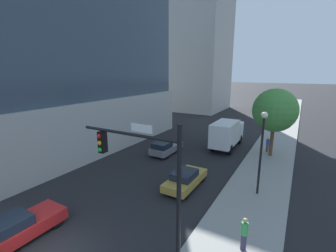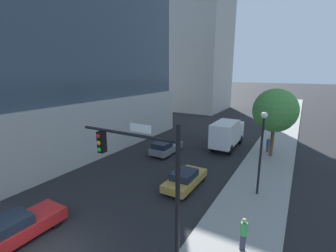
{
  "view_description": "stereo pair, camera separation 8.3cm",
  "coord_description": "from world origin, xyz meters",
  "px_view_note": "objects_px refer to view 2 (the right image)",
  "views": [
    {
      "loc": [
        9.7,
        -5.05,
        8.75
      ],
      "look_at": [
        -0.86,
        13.34,
        3.81
      ],
      "focal_mm": 24.96,
      "sensor_mm": 36.0,
      "label": 1
    },
    {
      "loc": [
        9.77,
        -5.01,
        8.75
      ],
      "look_at": [
        -0.86,
        13.34,
        3.81
      ],
      "focal_mm": 24.96,
      "sensor_mm": 36.0,
      "label": 2
    }
  ],
  "objects_px": {
    "street_tree": "(275,110)",
    "pedestrian_blue_shirt": "(268,145)",
    "traffic_light_pole": "(143,168)",
    "box_truck": "(227,133)",
    "pedestrian_green_shirt": "(243,234)",
    "street_lamp": "(262,142)",
    "car_gold": "(185,179)",
    "car_red": "(19,227)",
    "construction_building": "(193,32)",
    "car_gray": "(166,148)"
  },
  "relations": [
    {
      "from": "street_tree",
      "to": "pedestrian_blue_shirt",
      "type": "height_order",
      "value": "street_tree"
    },
    {
      "from": "street_tree",
      "to": "car_red",
      "type": "bearing_deg",
      "value": -116.47
    },
    {
      "from": "street_lamp",
      "to": "pedestrian_blue_shirt",
      "type": "xyz_separation_m",
      "value": [
        -0.65,
        10.05,
        -3.08
      ]
    },
    {
      "from": "car_red",
      "to": "car_gray",
      "type": "bearing_deg",
      "value": 90.0
    },
    {
      "from": "construction_building",
      "to": "car_red",
      "type": "height_order",
      "value": "construction_building"
    },
    {
      "from": "car_gold",
      "to": "car_red",
      "type": "height_order",
      "value": "car_red"
    },
    {
      "from": "construction_building",
      "to": "street_tree",
      "type": "height_order",
      "value": "construction_building"
    },
    {
      "from": "traffic_light_pole",
      "to": "car_gold",
      "type": "distance_m",
      "value": 8.31
    },
    {
      "from": "street_lamp",
      "to": "car_gold",
      "type": "height_order",
      "value": "street_lamp"
    },
    {
      "from": "car_gray",
      "to": "pedestrian_blue_shirt",
      "type": "bearing_deg",
      "value": 31.45
    },
    {
      "from": "pedestrian_green_shirt",
      "to": "pedestrian_blue_shirt",
      "type": "bearing_deg",
      "value": 93.52
    },
    {
      "from": "pedestrian_blue_shirt",
      "to": "pedestrian_green_shirt",
      "type": "height_order",
      "value": "pedestrian_green_shirt"
    },
    {
      "from": "construction_building",
      "to": "pedestrian_blue_shirt",
      "type": "distance_m",
      "value": 36.49
    },
    {
      "from": "car_gold",
      "to": "pedestrian_blue_shirt",
      "type": "distance_m",
      "value": 12.38
    },
    {
      "from": "pedestrian_blue_shirt",
      "to": "street_lamp",
      "type": "bearing_deg",
      "value": -86.32
    },
    {
      "from": "traffic_light_pole",
      "to": "pedestrian_green_shirt",
      "type": "xyz_separation_m",
      "value": [
        4.05,
        2.6,
        -3.56
      ]
    },
    {
      "from": "car_red",
      "to": "street_tree",
      "type": "bearing_deg",
      "value": 63.53
    },
    {
      "from": "car_red",
      "to": "pedestrian_blue_shirt",
      "type": "xyz_separation_m",
      "value": [
        9.54,
        21.14,
        0.26
      ]
    },
    {
      "from": "construction_building",
      "to": "pedestrian_blue_shirt",
      "type": "bearing_deg",
      "value": -50.53
    },
    {
      "from": "street_lamp",
      "to": "street_tree",
      "type": "bearing_deg",
      "value": 91.18
    },
    {
      "from": "car_gold",
      "to": "pedestrian_green_shirt",
      "type": "height_order",
      "value": "pedestrian_green_shirt"
    },
    {
      "from": "street_tree",
      "to": "box_truck",
      "type": "height_order",
      "value": "street_tree"
    },
    {
      "from": "traffic_light_pole",
      "to": "car_gray",
      "type": "bearing_deg",
      "value": 116.65
    },
    {
      "from": "street_tree",
      "to": "pedestrian_green_shirt",
      "type": "distance_m",
      "value": 15.62
    },
    {
      "from": "street_lamp",
      "to": "box_truck",
      "type": "xyz_separation_m",
      "value": [
        -5.06,
        9.54,
        -2.24
      ]
    },
    {
      "from": "street_tree",
      "to": "pedestrian_green_shirt",
      "type": "relative_size",
      "value": 4.04
    },
    {
      "from": "construction_building",
      "to": "traffic_light_pole",
      "type": "relative_size",
      "value": 6.4
    },
    {
      "from": "street_tree",
      "to": "traffic_light_pole",
      "type": "bearing_deg",
      "value": -101.22
    },
    {
      "from": "construction_building",
      "to": "street_tree",
      "type": "bearing_deg",
      "value": -51.06
    },
    {
      "from": "street_tree",
      "to": "box_truck",
      "type": "xyz_separation_m",
      "value": [
        -4.88,
        0.55,
        -3.13
      ]
    },
    {
      "from": "car_gray",
      "to": "pedestrian_green_shirt",
      "type": "distance_m",
      "value": 14.76
    },
    {
      "from": "street_tree",
      "to": "box_truck",
      "type": "relative_size",
      "value": 1.06
    },
    {
      "from": "traffic_light_pole",
      "to": "pedestrian_blue_shirt",
      "type": "xyz_separation_m",
      "value": [
        3.05,
        18.77,
        -3.63
      ]
    },
    {
      "from": "pedestrian_green_shirt",
      "to": "car_red",
      "type": "bearing_deg",
      "value": -154.72
    },
    {
      "from": "car_gray",
      "to": "pedestrian_green_shirt",
      "type": "xyz_separation_m",
      "value": [
        10.54,
        -10.33,
        0.31
      ]
    },
    {
      "from": "car_gold",
      "to": "pedestrian_blue_shirt",
      "type": "relative_size",
      "value": 2.78
    },
    {
      "from": "car_gray",
      "to": "box_truck",
      "type": "bearing_deg",
      "value": 46.11
    },
    {
      "from": "street_tree",
      "to": "car_red",
      "type": "distance_m",
      "value": 22.84
    },
    {
      "from": "street_lamp",
      "to": "pedestrian_green_shirt",
      "type": "bearing_deg",
      "value": -86.74
    },
    {
      "from": "car_gray",
      "to": "box_truck",
      "type": "xyz_separation_m",
      "value": [
        5.12,
        5.32,
        1.09
      ]
    },
    {
      "from": "car_red",
      "to": "pedestrian_green_shirt",
      "type": "xyz_separation_m",
      "value": [
        10.54,
        4.98,
        0.33
      ]
    },
    {
      "from": "street_lamp",
      "to": "car_red",
      "type": "height_order",
      "value": "street_lamp"
    },
    {
      "from": "construction_building",
      "to": "box_truck",
      "type": "bearing_deg",
      "value": -57.61
    },
    {
      "from": "car_gray",
      "to": "car_red",
      "type": "xyz_separation_m",
      "value": [
        0.0,
        -15.31,
        -0.02
      ]
    },
    {
      "from": "car_gray",
      "to": "car_gold",
      "type": "bearing_deg",
      "value": -48.19
    },
    {
      "from": "traffic_light_pole",
      "to": "pedestrian_blue_shirt",
      "type": "bearing_deg",
      "value": 80.76
    },
    {
      "from": "traffic_light_pole",
      "to": "pedestrian_blue_shirt",
      "type": "distance_m",
      "value": 19.36
    },
    {
      "from": "car_red",
      "to": "pedestrian_blue_shirt",
      "type": "distance_m",
      "value": 23.2
    },
    {
      "from": "street_tree",
      "to": "car_gold",
      "type": "bearing_deg",
      "value": -114.91
    },
    {
      "from": "pedestrian_blue_shirt",
      "to": "pedestrian_green_shirt",
      "type": "xyz_separation_m",
      "value": [
        0.99,
        -16.17,
        0.07
      ]
    }
  ]
}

